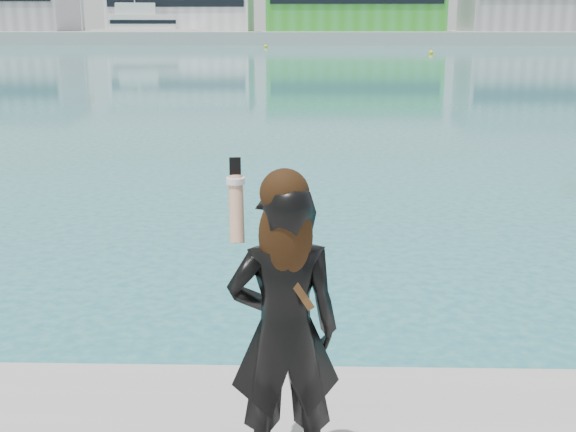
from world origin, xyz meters
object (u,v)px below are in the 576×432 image
object	(u,v)px
motor_yacht	(145,29)
buoy_far	(266,48)
buoy_near	(431,54)
woman	(284,324)

from	to	relation	value
motor_yacht	buoy_far	distance (m)	26.11
buoy_near	buoy_far	world-z (taller)	same
buoy_near	buoy_far	size ratio (longest dim) A/B	1.00
buoy_near	woman	size ratio (longest dim) A/B	0.31
buoy_far	woman	bearing A→B (deg)	-86.76
buoy_near	woman	world-z (taller)	woman
motor_yacht	woman	world-z (taller)	motor_yacht
motor_yacht	buoy_near	size ratio (longest dim) A/B	37.65
woman	buoy_near	bearing A→B (deg)	-107.27
motor_yacht	buoy_near	xyz separation A→B (m)	(39.52, -39.43, -2.38)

